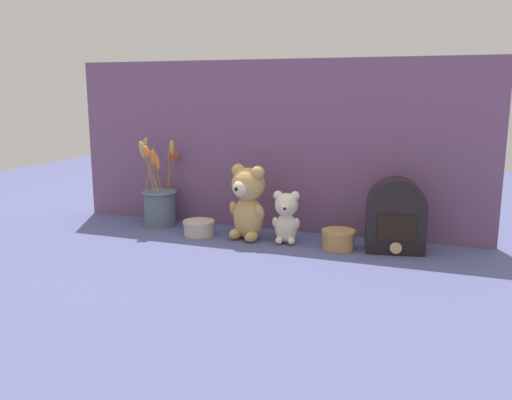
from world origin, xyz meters
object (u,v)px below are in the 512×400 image
at_px(decorative_tin_short, 339,239).
at_px(teddy_bear_medium, 286,216).
at_px(flower_vase, 160,202).
at_px(teddy_bear_large, 248,201).
at_px(decorative_tin_tall, 199,228).
at_px(vintage_radio, 396,217).

bearing_deg(decorative_tin_short, teddy_bear_medium, 178.86).
bearing_deg(flower_vase, decorative_tin_short, -5.65).
xyz_separation_m(flower_vase, decorative_tin_short, (0.68, -0.07, -0.06)).
height_order(teddy_bear_large, flower_vase, flower_vase).
bearing_deg(decorative_tin_short, decorative_tin_tall, -178.74).
bearing_deg(decorative_tin_short, teddy_bear_large, 178.95).
relative_size(teddy_bear_large, decorative_tin_short, 2.36).
xyz_separation_m(decorative_tin_tall, decorative_tin_short, (0.48, 0.01, 0.00)).
bearing_deg(vintage_radio, decorative_tin_tall, -176.57).
xyz_separation_m(vintage_radio, decorative_tin_short, (-0.17, -0.03, -0.08)).
bearing_deg(vintage_radio, decorative_tin_short, -170.41).
distance_m(flower_vase, decorative_tin_tall, 0.22).
xyz_separation_m(teddy_bear_large, flower_vase, (-0.37, 0.06, -0.04)).
bearing_deg(flower_vase, decorative_tin_tall, -21.69).
height_order(teddy_bear_medium, decorative_tin_short, teddy_bear_medium).
distance_m(teddy_bear_medium, vintage_radio, 0.34).
bearing_deg(vintage_radio, teddy_bear_medium, -175.85).
xyz_separation_m(flower_vase, vintage_radio, (0.84, -0.04, 0.02)).
relative_size(vintage_radio, decorative_tin_short, 2.16).
bearing_deg(teddy_bear_medium, flower_vase, 172.80).
relative_size(vintage_radio, decorative_tin_tall, 2.11).
bearing_deg(teddy_bear_medium, vintage_radio, 4.15).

